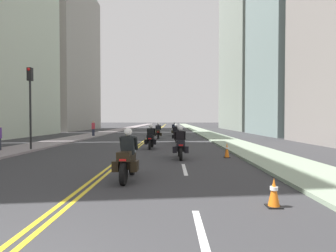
{
  "coord_description": "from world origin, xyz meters",
  "views": [
    {
      "loc": [
        2.43,
        -2.47,
        1.94
      ],
      "look_at": [
        2.18,
        16.91,
        1.48
      ],
      "focal_mm": 28.85,
      "sensor_mm": 36.0,
      "label": 1
    }
  ],
  "objects_px": {
    "motorcycle_1": "(180,145)",
    "pedestrian_0": "(93,129)",
    "motorcycle_5": "(174,130)",
    "traffic_light_near": "(30,94)",
    "motorcycle_3": "(176,135)",
    "traffic_cone_0": "(227,150)",
    "motorcycle_2": "(151,139)",
    "traffic_cone_1": "(274,193)",
    "motorcycle_0": "(128,159)",
    "motorcycle_4": "(158,132)"
  },
  "relations": [
    {
      "from": "motorcycle_1",
      "to": "traffic_cone_0",
      "type": "xyz_separation_m",
      "value": [
        2.4,
        0.4,
        -0.28
      ]
    },
    {
      "from": "motorcycle_0",
      "to": "traffic_light_near",
      "type": "relative_size",
      "value": 0.43
    },
    {
      "from": "motorcycle_2",
      "to": "motorcycle_5",
      "type": "relative_size",
      "value": 1.01
    },
    {
      "from": "traffic_light_near",
      "to": "motorcycle_4",
      "type": "bearing_deg",
      "value": 55.89
    },
    {
      "from": "traffic_cone_0",
      "to": "traffic_cone_1",
      "type": "distance_m",
      "value": 7.81
    },
    {
      "from": "motorcycle_4",
      "to": "motorcycle_5",
      "type": "xyz_separation_m",
      "value": [
        1.7,
        4.88,
        0.0
      ]
    },
    {
      "from": "pedestrian_0",
      "to": "motorcycle_2",
      "type": "bearing_deg",
      "value": 101.37
    },
    {
      "from": "motorcycle_0",
      "to": "traffic_cone_1",
      "type": "bearing_deg",
      "value": -34.01
    },
    {
      "from": "motorcycle_0",
      "to": "pedestrian_0",
      "type": "distance_m",
      "value": 22.88
    },
    {
      "from": "motorcycle_3",
      "to": "traffic_cone_0",
      "type": "relative_size",
      "value": 2.93
    },
    {
      "from": "motorcycle_3",
      "to": "traffic_cone_1",
      "type": "xyz_separation_m",
      "value": [
        1.87,
        -17.09,
        -0.34
      ]
    },
    {
      "from": "traffic_cone_0",
      "to": "motorcycle_5",
      "type": "bearing_deg",
      "value": 97.63
    },
    {
      "from": "motorcycle_1",
      "to": "motorcycle_5",
      "type": "bearing_deg",
      "value": 89.07
    },
    {
      "from": "motorcycle_1",
      "to": "motorcycle_2",
      "type": "bearing_deg",
      "value": 110.14
    },
    {
      "from": "traffic_cone_0",
      "to": "pedestrian_0",
      "type": "bearing_deg",
      "value": 125.24
    },
    {
      "from": "motorcycle_5",
      "to": "traffic_light_near",
      "type": "height_order",
      "value": "traffic_light_near"
    },
    {
      "from": "motorcycle_3",
      "to": "traffic_light_near",
      "type": "xyz_separation_m",
      "value": [
        -9.1,
        -6.54,
        2.86
      ]
    },
    {
      "from": "motorcycle_2",
      "to": "motorcycle_5",
      "type": "distance_m",
      "value": 14.39
    },
    {
      "from": "motorcycle_1",
      "to": "motorcycle_4",
      "type": "xyz_separation_m",
      "value": [
        -1.78,
        14.02,
        -0.0
      ]
    },
    {
      "from": "motorcycle_2",
      "to": "traffic_cone_0",
      "type": "height_order",
      "value": "motorcycle_2"
    },
    {
      "from": "motorcycle_2",
      "to": "traffic_cone_0",
      "type": "relative_size",
      "value": 2.81
    },
    {
      "from": "traffic_cone_1",
      "to": "pedestrian_0",
      "type": "relative_size",
      "value": 0.36
    },
    {
      "from": "motorcycle_0",
      "to": "traffic_light_near",
      "type": "distance_m",
      "value": 11.15
    },
    {
      "from": "pedestrian_0",
      "to": "traffic_cone_1",
      "type": "bearing_deg",
      "value": 94.67
    },
    {
      "from": "motorcycle_2",
      "to": "traffic_light_near",
      "type": "relative_size",
      "value": 0.42
    },
    {
      "from": "motorcycle_1",
      "to": "traffic_light_near",
      "type": "xyz_separation_m",
      "value": [
        -9.13,
        3.17,
        2.86
      ]
    },
    {
      "from": "traffic_cone_0",
      "to": "motorcycle_1",
      "type": "bearing_deg",
      "value": -170.46
    },
    {
      "from": "motorcycle_3",
      "to": "motorcycle_2",
      "type": "bearing_deg",
      "value": -111.09
    },
    {
      "from": "motorcycle_1",
      "to": "traffic_cone_0",
      "type": "relative_size",
      "value": 2.73
    },
    {
      "from": "motorcycle_3",
      "to": "motorcycle_5",
      "type": "xyz_separation_m",
      "value": [
        -0.05,
        9.19,
        -0.0
      ]
    },
    {
      "from": "motorcycle_0",
      "to": "motorcycle_5",
      "type": "height_order",
      "value": "motorcycle_0"
    },
    {
      "from": "traffic_cone_0",
      "to": "traffic_cone_1",
      "type": "relative_size",
      "value": 1.17
    },
    {
      "from": "motorcycle_3",
      "to": "pedestrian_0",
      "type": "xyz_separation_m",
      "value": [
        -9.21,
        7.16,
        0.28
      ]
    },
    {
      "from": "motorcycle_2",
      "to": "motorcycle_4",
      "type": "distance_m",
      "value": 9.4
    },
    {
      "from": "motorcycle_0",
      "to": "motorcycle_3",
      "type": "height_order",
      "value": "motorcycle_0"
    },
    {
      "from": "motorcycle_2",
      "to": "traffic_cone_0",
      "type": "xyz_separation_m",
      "value": [
        4.2,
        -4.21,
        -0.28
      ]
    },
    {
      "from": "motorcycle_0",
      "to": "motorcycle_4",
      "type": "distance_m",
      "value": 18.79
    },
    {
      "from": "motorcycle_1",
      "to": "motorcycle_5",
      "type": "xyz_separation_m",
      "value": [
        -0.07,
        18.9,
        0.0
      ]
    },
    {
      "from": "motorcycle_5",
      "to": "traffic_cone_0",
      "type": "distance_m",
      "value": 18.66
    },
    {
      "from": "motorcycle_3",
      "to": "pedestrian_0",
      "type": "height_order",
      "value": "pedestrian_0"
    },
    {
      "from": "traffic_cone_1",
      "to": "motorcycle_5",
      "type": "bearing_deg",
      "value": 94.17
    },
    {
      "from": "motorcycle_3",
      "to": "motorcycle_4",
      "type": "height_order",
      "value": "motorcycle_4"
    },
    {
      "from": "motorcycle_1",
      "to": "pedestrian_0",
      "type": "relative_size",
      "value": 1.16
    },
    {
      "from": "traffic_light_near",
      "to": "motorcycle_3",
      "type": "bearing_deg",
      "value": 35.72
    },
    {
      "from": "motorcycle_3",
      "to": "traffic_cone_0",
      "type": "xyz_separation_m",
      "value": [
        2.43,
        -9.31,
        -0.28
      ]
    },
    {
      "from": "traffic_cone_0",
      "to": "traffic_cone_1",
      "type": "bearing_deg",
      "value": -94.14
    },
    {
      "from": "motorcycle_1",
      "to": "traffic_cone_1",
      "type": "bearing_deg",
      "value": -77.17
    },
    {
      "from": "motorcycle_0",
      "to": "traffic_light_near",
      "type": "height_order",
      "value": "traffic_light_near"
    },
    {
      "from": "motorcycle_5",
      "to": "traffic_cone_0",
      "type": "xyz_separation_m",
      "value": [
        2.48,
        -18.49,
        -0.28
      ]
    },
    {
      "from": "motorcycle_0",
      "to": "motorcycle_1",
      "type": "bearing_deg",
      "value": 70.48
    }
  ]
}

